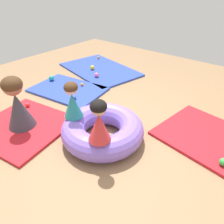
{
  "coord_description": "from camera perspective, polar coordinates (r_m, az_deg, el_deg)",
  "views": [
    {
      "loc": [
        1.51,
        -1.71,
        1.9
      ],
      "look_at": [
        -0.04,
        0.17,
        0.34
      ],
      "focal_mm": 34.04,
      "sensor_mm": 36.0,
      "label": 1
    }
  ],
  "objects": [
    {
      "name": "play_ball_yellow",
      "position": [
        5.14,
        -5.29,
        11.82
      ],
      "size": [
        0.1,
        0.1,
        0.1
      ],
      "primitive_type": "sphere",
      "color": "yellow",
      "rests_on": "gym_mat_near_right"
    },
    {
      "name": "gym_mat_front",
      "position": [
        3.26,
        24.33,
        -6.07
      ],
      "size": [
        1.39,
        1.26,
        0.04
      ],
      "primitive_type": "cube",
      "rotation": [
        0.0,
        0.0,
        -0.14
      ],
      "color": "red",
      "rests_on": "ground"
    },
    {
      "name": "adult_seated",
      "position": [
        3.23,
        -24.19,
        2.14
      ],
      "size": [
        0.55,
        0.55,
        0.77
      ],
      "rotation": [
        0.0,
        0.0,
        2.15
      ],
      "color": "#383842",
      "rests_on": "gym_mat_far_right"
    },
    {
      "name": "ground_plane",
      "position": [
        2.97,
        -1.59,
        -7.23
      ],
      "size": [
        8.0,
        8.0,
        0.0
      ],
      "primitive_type": "plane",
      "color": "#93704C"
    },
    {
      "name": "play_ball_teal",
      "position": [
        4.7,
        -15.95,
        8.73
      ],
      "size": [
        0.11,
        0.11,
        0.11
      ],
      "primitive_type": "sphere",
      "color": "teal",
      "rests_on": "gym_mat_near_left"
    },
    {
      "name": "play_ball_green",
      "position": [
        2.84,
        27.77,
        -11.82
      ],
      "size": [
        0.09,
        0.09,
        0.09
      ],
      "primitive_type": "sphere",
      "color": "green",
      "rests_on": "gym_mat_front"
    },
    {
      "name": "child_in_red",
      "position": [
        2.31,
        -3.52,
        -2.53
      ],
      "size": [
        0.36,
        0.36,
        0.51
      ],
      "rotation": [
        0.0,
        0.0,
        5.72
      ],
      "color": "red",
      "rests_on": "inflatable_cushion"
    },
    {
      "name": "gym_mat_far_right",
      "position": [
        3.43,
        -22.73,
        -3.55
      ],
      "size": [
        1.41,
        1.37,
        0.04
      ],
      "primitive_type": "cube",
      "rotation": [
        0.0,
        0.0,
        0.17
      ],
      "color": "red",
      "rests_on": "ground"
    },
    {
      "name": "play_ball_orange",
      "position": [
        5.87,
        -3.65,
        14.37
      ],
      "size": [
        0.06,
        0.06,
        0.06
      ],
      "primitive_type": "sphere",
      "color": "orange",
      "rests_on": "gym_mat_near_right"
    },
    {
      "name": "gym_mat_near_right",
      "position": [
        5.2,
        -3.32,
        11.33
      ],
      "size": [
        2.07,
        1.57,
        0.04
      ],
      "primitive_type": "cube",
      "rotation": [
        0.0,
        0.0,
        -0.22
      ],
      "color": "#2D47B7",
      "rests_on": "ground"
    },
    {
      "name": "gym_mat_near_left",
      "position": [
        4.3,
        -11.76,
        5.91
      ],
      "size": [
        1.5,
        1.13,
        0.04
      ],
      "primitive_type": "cube",
      "rotation": [
        0.0,
        0.0,
        0.15
      ],
      "color": "#2D47B7",
      "rests_on": "ground"
    },
    {
      "name": "play_ball_blue",
      "position": [
        3.87,
        -10.09,
        3.87
      ],
      "size": [
        0.07,
        0.07,
        0.07
      ],
      "primitive_type": "sphere",
      "color": "blue",
      "rests_on": "gym_mat_near_left"
    },
    {
      "name": "play_ball_pink",
      "position": [
        4.71,
        -4.17,
        9.9
      ],
      "size": [
        0.1,
        0.1,
        0.1
      ],
      "primitive_type": "sphere",
      "color": "pink",
      "rests_on": "gym_mat_near_right"
    },
    {
      "name": "child_in_teal",
      "position": [
        2.77,
        -10.63,
        3.12
      ],
      "size": [
        0.36,
        0.36,
        0.5
      ],
      "rotation": [
        0.0,
        0.0,
        3.99
      ],
      "color": "teal",
      "rests_on": "inflatable_cushion"
    },
    {
      "name": "play_ball_red",
      "position": [
        3.85,
        -21.79,
        1.81
      ],
      "size": [
        0.07,
        0.07,
        0.07
      ],
      "primitive_type": "sphere",
      "color": "red",
      "rests_on": "gym_mat_far_right"
    },
    {
      "name": "inflatable_cushion",
      "position": [
        2.87,
        -2.55,
        -4.73
      ],
      "size": [
        1.11,
        1.11,
        0.32
      ],
      "primitive_type": "torus",
      "color": "#8466E0",
      "rests_on": "ground"
    },
    {
      "name": "play_ball_orange_second",
      "position": [
        4.35,
        -8.07,
        7.33
      ],
      "size": [
        0.06,
        0.06,
        0.06
      ],
      "primitive_type": "sphere",
      "color": "orange",
      "rests_on": "gym_mat_near_left"
    }
  ]
}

